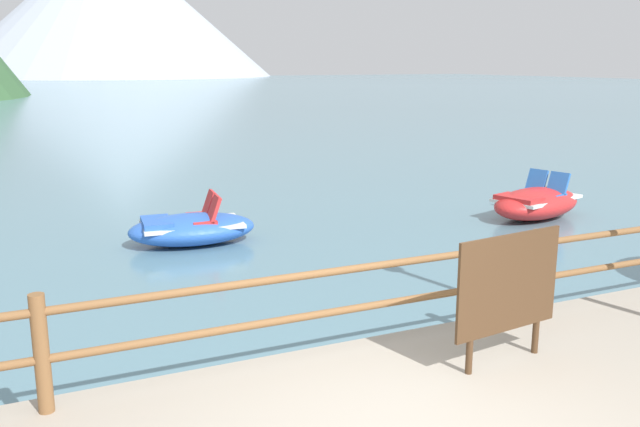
{
  "coord_description": "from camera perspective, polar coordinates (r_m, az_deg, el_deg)",
  "views": [
    {
      "loc": [
        -2.42,
        -3.66,
        3.03
      ],
      "look_at": [
        1.48,
        5.0,
        0.9
      ],
      "focal_mm": 38.15,
      "sensor_mm": 36.0,
      "label": 1
    }
  ],
  "objects": [
    {
      "name": "pedal_boat_0",
      "position": [
        14.05,
        17.67,
        0.89
      ],
      "size": [
        2.49,
        1.77,
        0.91
      ],
      "color": "red",
      "rests_on": "ground"
    },
    {
      "name": "distant_peak",
      "position": [
        151.92,
        -17.26,
        16.39
      ],
      "size": [
        65.56,
        65.56,
        28.79
      ],
      "primitive_type": "cone",
      "color": "#A8B2C1",
      "rests_on": "ground"
    },
    {
      "name": "ground_plane",
      "position": [
        43.83,
        -21.27,
        7.83
      ],
      "size": [
        200.0,
        200.0,
        0.0
      ],
      "primitive_type": "plane",
      "color": "slate"
    },
    {
      "name": "sign_board",
      "position": [
        6.16,
        15.48,
        -5.81
      ],
      "size": [
        1.17,
        0.19,
        1.19
      ],
      "color": "silver",
      "rests_on": "promenade_dock"
    },
    {
      "name": "dock_railing",
      "position": [
        6.1,
        0.64,
        -7.0
      ],
      "size": [
        23.92,
        0.12,
        0.95
      ],
      "color": "brown",
      "rests_on": "promenade_dock"
    },
    {
      "name": "pedal_boat_1",
      "position": [
        11.69,
        -10.72,
        -1.21
      ],
      "size": [
        2.22,
        1.36,
        0.85
      ],
      "color": "blue",
      "rests_on": "ground"
    }
  ]
}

